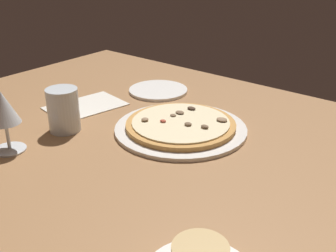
{
  "coord_description": "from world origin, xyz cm",
  "views": [
    {
      "loc": [
        -59.54,
        68.53,
        49.94
      ],
      "look_at": [
        0.13,
        -4.96,
        7.0
      ],
      "focal_mm": 45.63,
      "sensor_mm": 36.0,
      "label": 1
    }
  ],
  "objects_px": {
    "side_plate": "(158,90)",
    "paper_menu": "(86,106)",
    "water_glass": "(64,112)",
    "pizza_main": "(180,126)",
    "wine_glass_far": "(3,110)"
  },
  "relations": [
    {
      "from": "pizza_main",
      "to": "water_glass",
      "type": "height_order",
      "value": "water_glass"
    },
    {
      "from": "pizza_main",
      "to": "paper_menu",
      "type": "xyz_separation_m",
      "value": [
        0.31,
        0.04,
        -0.01
      ]
    },
    {
      "from": "water_glass",
      "to": "side_plate",
      "type": "distance_m",
      "value": 0.37
    },
    {
      "from": "water_glass",
      "to": "side_plate",
      "type": "bearing_deg",
      "value": -89.62
    },
    {
      "from": "pizza_main",
      "to": "water_glass",
      "type": "distance_m",
      "value": 0.3
    },
    {
      "from": "paper_menu",
      "to": "side_plate",
      "type": "bearing_deg",
      "value": -99.03
    },
    {
      "from": "pizza_main",
      "to": "wine_glass_far",
      "type": "xyz_separation_m",
      "value": [
        0.24,
        0.33,
        0.09
      ]
    },
    {
      "from": "pizza_main",
      "to": "side_plate",
      "type": "distance_m",
      "value": 0.3
    },
    {
      "from": "pizza_main",
      "to": "side_plate",
      "type": "bearing_deg",
      "value": -38.98
    },
    {
      "from": "paper_menu",
      "to": "pizza_main",
      "type": "bearing_deg",
      "value": -161.75
    },
    {
      "from": "water_glass",
      "to": "paper_menu",
      "type": "bearing_deg",
      "value": -59.1
    },
    {
      "from": "pizza_main",
      "to": "side_plate",
      "type": "height_order",
      "value": "pizza_main"
    },
    {
      "from": "side_plate",
      "to": "water_glass",
      "type": "bearing_deg",
      "value": 90.38
    },
    {
      "from": "wine_glass_far",
      "to": "paper_menu",
      "type": "bearing_deg",
      "value": -76.06
    },
    {
      "from": "side_plate",
      "to": "paper_menu",
      "type": "height_order",
      "value": "side_plate"
    }
  ]
}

